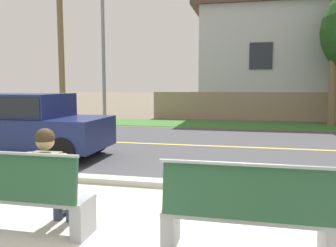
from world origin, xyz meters
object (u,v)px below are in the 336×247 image
at_px(bench_left, 18,196).
at_px(car_navy_far, 20,122).
at_px(bench_right, 247,214).
at_px(streetlamp, 105,34).
at_px(seated_person_olive, 51,175).

xyz_separation_m(bench_left, car_navy_far, (-2.79, 3.94, 0.40)).
relative_size(bench_right, streetlamp, 0.24).
height_order(bench_left, streetlamp, streetlamp).
xyz_separation_m(bench_right, seated_person_olive, (-2.28, 0.17, 0.22)).
xyz_separation_m(seated_person_olive, streetlamp, (-4.15, 11.60, 3.40)).
relative_size(seated_person_olive, car_navy_far, 0.29).
bearing_deg(car_navy_far, bench_right, -36.08).
height_order(car_navy_far, streetlamp, streetlamp).
distance_m(car_navy_far, streetlamp, 8.53).
height_order(bench_right, seated_person_olive, seated_person_olive).
bearing_deg(streetlamp, car_navy_far, -82.51).
xyz_separation_m(seated_person_olive, car_navy_far, (-3.12, 3.77, 0.18)).
relative_size(bench_left, seated_person_olive, 1.38).
distance_m(bench_right, streetlamp, 13.89).
distance_m(bench_left, streetlamp, 12.89).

